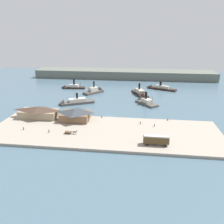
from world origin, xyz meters
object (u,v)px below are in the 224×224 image
ferry_shed_central_terminal (39,112)px  mooring_post_center_west (102,117)px  ferry_moored_west (71,87)px  ferry_near_quay (141,94)px  ferry_shed_customs_shed (75,114)px  ferry_moored_east (73,102)px  ferry_outer_harbor (144,102)px  ferry_departing_north (159,88)px  street_tram (156,140)px  pedestrian_near_cart (49,131)px  mooring_post_west (168,120)px  pedestrian_near_east_shed (140,123)px  ferry_approaching_west (96,91)px  horse_cart (71,132)px  pedestrian_walking_west (154,125)px  pedestrian_near_west_shed (23,128)px

ferry_shed_central_terminal → mooring_post_center_west: ferry_shed_central_terminal is taller
ferry_shed_central_terminal → ferry_moored_west: bearing=92.3°
ferry_near_quay → mooring_post_center_west: bearing=-113.0°
ferry_shed_customs_shed → ferry_moored_east: bearing=109.4°
ferry_near_quay → ferry_outer_harbor: bearing=-83.6°
ferry_departing_north → street_tram: bearing=-94.9°
ferry_near_quay → ferry_moored_west: size_ratio=1.13×
pedestrian_near_cart → mooring_post_west: pedestrian_near_cart is taller
mooring_post_center_west → ferry_outer_harbor: (23.56, 32.06, -0.36)m
street_tram → ferry_moored_east: ferry_moored_east is taller
ferry_shed_customs_shed → pedestrian_near_cart: size_ratio=8.94×
ferry_moored_west → ferry_moored_east: bearing=-72.0°
ferry_shed_central_terminal → pedestrian_near_east_shed: bearing=-2.9°
ferry_moored_east → ferry_shed_central_terminal: bearing=-110.3°
ferry_approaching_west → ferry_moored_east: size_ratio=0.71×
ferry_shed_central_terminal → ferry_departing_north: 103.51m
horse_cart → pedestrian_near_cart: (-10.47, 0.09, -0.15)m
pedestrian_walking_west → ferry_moored_east: (-51.84, 33.62, -0.70)m
horse_cart → ferry_moored_west: 91.64m
ferry_shed_customs_shed → mooring_post_center_west: bearing=19.7°
horse_cart → pedestrian_near_east_shed: 35.50m
ferry_moored_east → pedestrian_walking_west: bearing=-33.0°
ferry_shed_central_terminal → horse_cart: 29.75m
ferry_departing_north → ferry_outer_harbor: bearing=-107.3°
pedestrian_near_west_shed → ferry_moored_west: 86.40m
street_tram → mooring_post_west: bearing=74.1°
mooring_post_west → ferry_approaching_west: (-49.61, 54.62, -0.16)m
ferry_outer_harbor → ferry_moored_east: size_ratio=0.74×
mooring_post_center_west → ferry_departing_north: size_ratio=0.04×
ferry_near_quay → ferry_moored_west: ferry_near_quay is taller
pedestrian_walking_west → pedestrian_near_cart: bearing=-165.3°
mooring_post_center_west → ferry_near_quay: ferry_near_quay is taller
ferry_outer_harbor → horse_cart: bearing=-122.6°
street_tram → pedestrian_near_west_shed: size_ratio=6.45×
ferry_shed_customs_shed → pedestrian_walking_west: bearing=-5.5°
street_tram → ferry_moored_east: size_ratio=0.44×
street_tram → ferry_departing_north: ferry_departing_north is taller
ferry_moored_east → ferry_departing_north: bearing=38.3°
horse_cart → pedestrian_near_west_shed: size_ratio=3.66×
pedestrian_near_west_shed → ferry_departing_north: ferry_departing_north is taller
ferry_shed_central_terminal → mooring_post_west: 70.04m
street_tram → pedestrian_near_east_shed: 22.31m
pedestrian_near_cart → ferry_departing_north: bearing=58.5°
ferry_moored_west → ferry_outer_harbor: ferry_outer_harbor is taller
pedestrian_walking_west → ferry_outer_harbor: ferry_outer_harbor is taller
horse_cart → ferry_moored_east: size_ratio=0.25×
pedestrian_walking_west → ferry_moored_east: bearing=147.0°
pedestrian_near_west_shed → pedestrian_near_east_shed: bearing=14.1°
mooring_post_west → ferry_approaching_west: size_ratio=0.05×
ferry_moored_west → mooring_post_center_west: bearing=-60.6°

